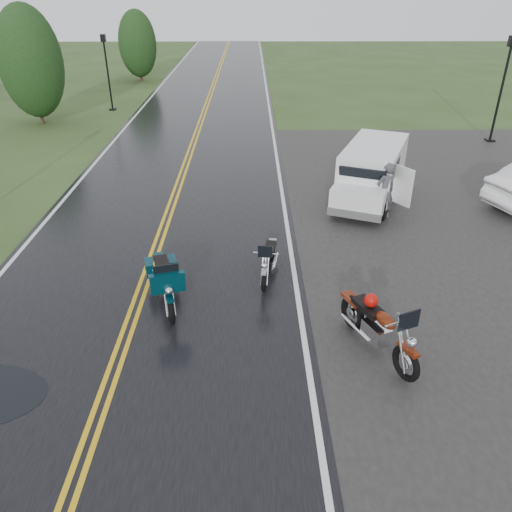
# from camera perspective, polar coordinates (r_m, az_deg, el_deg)

# --- Properties ---
(ground) EXTENTS (120.00, 120.00, 0.00)m
(ground) POSITION_cam_1_polar(r_m,az_deg,el_deg) (10.96, -14.90, -9.75)
(ground) COLOR #2D471E
(ground) RESTS_ON ground
(road) EXTENTS (8.00, 100.00, 0.04)m
(road) POSITION_cam_1_polar(r_m,az_deg,el_deg) (19.63, -8.55, 8.78)
(road) COLOR black
(road) RESTS_ON ground
(motorcycle_red) EXTENTS (1.78, 2.59, 1.44)m
(motorcycle_red) POSITION_cam_1_polar(r_m,az_deg,el_deg) (9.73, 16.99, -10.32)
(motorcycle_red) COLOR #5C1D0A
(motorcycle_red) RESTS_ON ground
(motorcycle_teal) EXTENTS (1.46, 2.50, 1.39)m
(motorcycle_teal) POSITION_cam_1_polar(r_m,az_deg,el_deg) (10.93, -9.87, -4.73)
(motorcycle_teal) COLOR #042B35
(motorcycle_teal) RESTS_ON ground
(motorcycle_silver) EXTENTS (1.01, 2.03, 1.15)m
(motorcycle_silver) POSITION_cam_1_polar(r_m,az_deg,el_deg) (11.94, 0.98, -1.81)
(motorcycle_silver) COLOR #98999F
(motorcycle_silver) RESTS_ON ground
(van_white) EXTENTS (3.55, 5.16, 1.90)m
(van_white) POSITION_cam_1_polar(r_m,az_deg,el_deg) (16.26, 9.37, 7.91)
(van_white) COLOR white
(van_white) RESTS_ON ground
(person_at_van) EXTENTS (0.80, 0.67, 1.85)m
(person_at_van) POSITION_cam_1_polar(r_m,az_deg,el_deg) (16.10, 14.53, 7.05)
(person_at_van) COLOR #444448
(person_at_van) RESTS_ON ground
(lamp_post_far_left) EXTENTS (0.36, 0.36, 4.16)m
(lamp_post_far_left) POSITION_cam_1_polar(r_m,az_deg,el_deg) (31.46, -16.58, 19.42)
(lamp_post_far_left) COLOR black
(lamp_post_far_left) RESTS_ON ground
(lamp_post_far_right) EXTENTS (0.40, 0.40, 4.68)m
(lamp_post_far_right) POSITION_cam_1_polar(r_m,az_deg,el_deg) (26.21, 26.22, 16.61)
(lamp_post_far_right) COLOR black
(lamp_post_far_right) RESTS_ON ground
(tree_left_mid) EXTENTS (3.20, 3.20, 4.99)m
(tree_left_mid) POSITION_cam_1_polar(r_m,az_deg,el_deg) (29.38, -24.15, 18.41)
(tree_left_mid) COLOR #1E3D19
(tree_left_mid) RESTS_ON ground
(tree_left_far) EXTENTS (2.76, 2.76, 4.25)m
(tree_left_far) POSITION_cam_1_polar(r_m,az_deg,el_deg) (40.82, -13.30, 21.82)
(tree_left_far) COLOR #1E3D19
(tree_left_far) RESTS_ON ground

